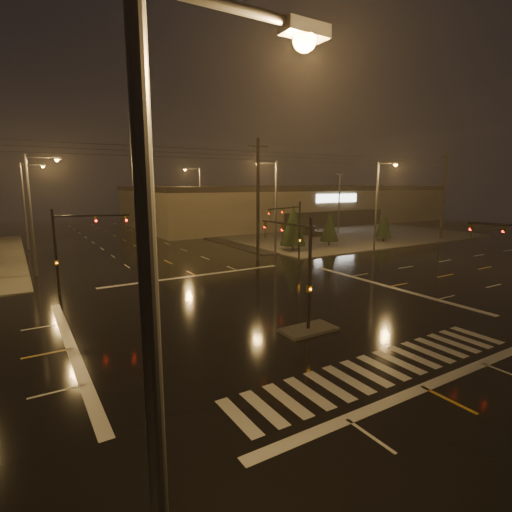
# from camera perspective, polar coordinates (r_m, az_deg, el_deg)

# --- Properties ---
(ground) EXTENTS (140.00, 140.00, 0.00)m
(ground) POSITION_cam_1_polar(r_m,az_deg,el_deg) (24.71, 1.58, -7.80)
(ground) COLOR black
(ground) RESTS_ON ground
(sidewalk_ne) EXTENTS (36.00, 36.00, 0.12)m
(sidewalk_ne) POSITION_cam_1_polar(r_m,az_deg,el_deg) (66.03, 9.25, 3.57)
(sidewalk_ne) COLOR #403E39
(sidewalk_ne) RESTS_ON ground
(median_island) EXTENTS (3.00, 1.60, 0.15)m
(median_island) POSITION_cam_1_polar(r_m,az_deg,el_deg) (21.64, 7.47, -10.37)
(median_island) COLOR #403E39
(median_island) RESTS_ON ground
(crosswalk) EXTENTS (15.00, 2.60, 0.01)m
(crosswalk) POSITION_cam_1_polar(r_m,az_deg,el_deg) (18.37, 17.63, -14.91)
(crosswalk) COLOR beige
(crosswalk) RESTS_ON ground
(stop_bar_near) EXTENTS (16.00, 0.50, 0.01)m
(stop_bar_near) POSITION_cam_1_polar(r_m,az_deg,el_deg) (17.29, 22.84, -16.93)
(stop_bar_near) COLOR beige
(stop_bar_near) RESTS_ON ground
(stop_bar_far) EXTENTS (16.00, 0.50, 0.01)m
(stop_bar_far) POSITION_cam_1_polar(r_m,az_deg,el_deg) (34.12, -8.55, -2.80)
(stop_bar_far) COLOR beige
(stop_bar_far) RESTS_ON ground
(parking_lot) EXTENTS (50.00, 24.00, 0.08)m
(parking_lot) POSITION_cam_1_polar(r_m,az_deg,el_deg) (67.96, 13.56, 3.59)
(parking_lot) COLOR black
(parking_lot) RESTS_ON ground
(retail_building) EXTENTS (60.20, 28.30, 7.20)m
(retail_building) POSITION_cam_1_polar(r_m,az_deg,el_deg) (81.32, 4.64, 7.60)
(retail_building) COLOR brown
(retail_building) RESTS_ON ground
(signal_mast_median) EXTENTS (0.25, 4.59, 6.00)m
(signal_mast_median) POSITION_cam_1_polar(r_m,az_deg,el_deg) (21.35, 6.13, -0.36)
(signal_mast_median) COLOR black
(signal_mast_median) RESTS_ON ground
(signal_mast_ne) EXTENTS (4.84, 1.86, 6.00)m
(signal_mast_ne) POSITION_cam_1_polar(r_m,az_deg,el_deg) (37.44, 5.36, 4.32)
(signal_mast_ne) COLOR black
(signal_mast_ne) RESTS_ON ground
(signal_mast_nw) EXTENTS (4.84, 1.86, 6.00)m
(signal_mast_nw) POSITION_cam_1_polar(r_m,az_deg,el_deg) (30.24, -24.88, 1.97)
(signal_mast_nw) COLOR black
(signal_mast_nw) RESTS_ON ground
(streetlight_0) EXTENTS (2.77, 0.32, 10.00)m
(streetlight_0) POSITION_cam_1_polar(r_m,az_deg,el_deg) (5.30, -11.42, -10.81)
(streetlight_0) COLOR #38383A
(streetlight_0) RESTS_ON ground
(streetlight_1) EXTENTS (2.77, 0.32, 10.00)m
(streetlight_1) POSITION_cam_1_polar(r_m,az_deg,el_deg) (37.75, -29.12, 6.18)
(streetlight_1) COLOR #38383A
(streetlight_1) RESTS_ON ground
(streetlight_2) EXTENTS (2.77, 0.32, 10.00)m
(streetlight_2) POSITION_cam_1_polar(r_m,az_deg,el_deg) (53.72, -29.94, 6.96)
(streetlight_2) COLOR #38383A
(streetlight_2) RESTS_ON ground
(streetlight_3) EXTENTS (2.77, 0.32, 10.00)m
(streetlight_3) POSITION_cam_1_polar(r_m,az_deg,el_deg) (43.04, 2.50, 7.82)
(streetlight_3) COLOR #38383A
(streetlight_3) RESTS_ON ground
(streetlight_4) EXTENTS (2.77, 0.32, 10.00)m
(streetlight_4) POSITION_cam_1_polar(r_m,az_deg,el_deg) (60.66, -8.22, 8.46)
(streetlight_4) COLOR #38383A
(streetlight_4) RESTS_ON ground
(streetlight_6) EXTENTS (0.32, 2.77, 10.00)m
(streetlight_6) POSITION_cam_1_polar(r_m,az_deg,el_deg) (46.57, 17.13, 7.57)
(streetlight_6) COLOR #38383A
(streetlight_6) RESTS_ON ground
(utility_pole_1) EXTENTS (2.20, 0.32, 12.00)m
(utility_pole_1) POSITION_cam_1_polar(r_m,az_deg,el_deg) (39.62, 0.28, 8.08)
(utility_pole_1) COLOR black
(utility_pole_1) RESTS_ON ground
(utility_pole_2) EXTENTS (2.20, 0.32, 12.00)m
(utility_pole_2) POSITION_cam_1_polar(r_m,az_deg,el_deg) (60.99, 25.26, 7.90)
(utility_pole_2) COLOR black
(utility_pole_2) RESTS_ON ground
(conifer_0) EXTENTS (2.98, 2.98, 5.35)m
(conifer_0) POSITION_cam_1_polar(r_m,az_deg,el_deg) (45.81, 5.32, 4.45)
(conifer_0) COLOR black
(conifer_0) RESTS_ON ground
(conifer_1) EXTENTS (2.28, 2.28, 4.27)m
(conifer_1) POSITION_cam_1_polar(r_m,az_deg,el_deg) (49.84, 10.46, 4.17)
(conifer_1) COLOR black
(conifer_1) RESTS_ON ground
(conifer_2) EXTENTS (2.18, 2.18, 4.10)m
(conifer_2) POSITION_cam_1_polar(r_m,az_deg,el_deg) (55.25, 17.82, 4.35)
(conifer_2) COLOR black
(conifer_2) RESTS_ON ground
(car_parked) EXTENTS (2.78, 5.27, 1.71)m
(car_parked) POSITION_cam_1_polar(r_m,az_deg,el_deg) (59.59, 7.80, 3.66)
(car_parked) COLOR black
(car_parked) RESTS_ON ground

